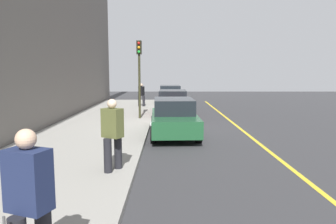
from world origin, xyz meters
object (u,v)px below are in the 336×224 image
object	(u,v)px
parked_car_red	(173,103)
traffic_light_pole	(139,66)
pedestrian_navy_coat	(29,201)
parked_car_white	(170,95)
pedestrian_olive_coat	(113,133)
pedestrian_black_coat	(141,94)
parked_car_green	(174,117)

from	to	relation	value
parked_car_red	traffic_light_pole	distance (m)	3.54
parked_car_red	pedestrian_navy_coat	world-z (taller)	pedestrian_navy_coat
parked_car_white	parked_car_red	xyz separation A→B (m)	(6.75, 0.11, -0.00)
pedestrian_olive_coat	pedestrian_navy_coat	distance (m)	4.26
parked_car_white	pedestrian_navy_coat	xyz separation A→B (m)	(22.23, -1.84, 0.37)
parked_car_red	pedestrian_olive_coat	bearing A→B (deg)	-8.61
parked_car_white	pedestrian_navy_coat	bearing A→B (deg)	-4.73
parked_car_red	traffic_light_pole	world-z (taller)	traffic_light_pole
pedestrian_navy_coat	pedestrian_black_coat	world-z (taller)	pedestrian_navy_coat
parked_car_green	pedestrian_navy_coat	xyz separation A→B (m)	(9.45, -1.89, 0.37)
parked_car_red	traffic_light_pole	xyz separation A→B (m)	(2.14, -1.80, 2.17)
parked_car_white	pedestrian_olive_coat	bearing A→B (deg)	-5.05
pedestrian_black_coat	traffic_light_pole	size ratio (longest dim) A/B	0.40
parked_car_green	traffic_light_pole	world-z (taller)	traffic_light_pole
parked_car_white	pedestrian_olive_coat	size ratio (longest dim) A/B	2.52
pedestrian_navy_coat	traffic_light_pole	distance (m)	13.46
parked_car_green	traffic_light_pole	bearing A→B (deg)	-155.80
pedestrian_black_coat	parked_car_green	bearing A→B (deg)	12.18
parked_car_red	pedestrian_olive_coat	world-z (taller)	pedestrian_olive_coat
parked_car_green	pedestrian_black_coat	size ratio (longest dim) A/B	2.71
traffic_light_pole	parked_car_red	bearing A→B (deg)	139.85
parked_car_white	pedestrian_black_coat	world-z (taller)	pedestrian_black_coat
pedestrian_navy_coat	pedestrian_olive_coat	bearing A→B (deg)	176.64
traffic_light_pole	parked_car_green	bearing A→B (deg)	24.20
pedestrian_black_coat	pedestrian_navy_coat	bearing A→B (deg)	0.71
parked_car_white	pedestrian_black_coat	size ratio (longest dim) A/B	2.80
pedestrian_navy_coat	traffic_light_pole	world-z (taller)	traffic_light_pole
pedestrian_olive_coat	pedestrian_black_coat	distance (m)	15.08
pedestrian_olive_coat	parked_car_white	bearing A→B (deg)	174.95
parked_car_green	pedestrian_olive_coat	xyz separation A→B (m)	(5.20, -1.64, 0.36)
traffic_light_pole	pedestrian_black_coat	bearing A→B (deg)	-176.32
parked_car_red	pedestrian_black_coat	size ratio (longest dim) A/B	2.67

